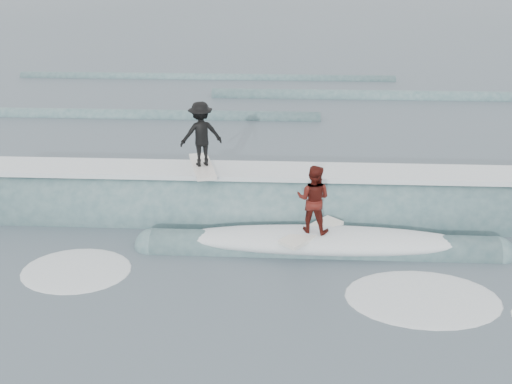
{
  "coord_description": "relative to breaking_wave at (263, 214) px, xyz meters",
  "views": [
    {
      "loc": [
        0.72,
        -11.02,
        7.47
      ],
      "look_at": [
        0.0,
        3.3,
        1.1
      ],
      "focal_mm": 40.0,
      "sensor_mm": 36.0,
      "label": 1
    }
  ],
  "objects": [
    {
      "name": "surfer_red",
      "position": [
        1.34,
        -2.0,
        1.35
      ],
      "size": [
        1.74,
        1.86,
        1.9
      ],
      "color": "silver",
      "rests_on": "ground"
    },
    {
      "name": "surfer_black",
      "position": [
        -1.78,
        0.2,
        2.32
      ],
      "size": [
        1.37,
        2.07,
        1.97
      ],
      "color": "silver",
      "rests_on": "ground"
    },
    {
      "name": "far_swells",
      "position": [
        -0.51,
        13.55,
        -0.04
      ],
      "size": [
        38.59,
        8.65,
        0.8
      ],
      "color": "#395A61",
      "rests_on": "ground"
    },
    {
      "name": "ground",
      "position": [
        -0.17,
        -4.1,
        -0.04
      ],
      "size": [
        160.0,
        160.0,
        0.0
      ],
      "primitive_type": "plane",
      "color": "#384751",
      "rests_on": "ground"
    },
    {
      "name": "breaking_wave",
      "position": [
        0.0,
        0.0,
        0.0
      ],
      "size": [
        21.73,
        4.1,
        2.64
      ],
      "color": "#395A61",
      "rests_on": "ground"
    },
    {
      "name": "whitewater",
      "position": [
        0.03,
        -3.99,
        -0.04
      ],
      "size": [
        18.3,
        3.16,
        0.1
      ],
      "color": "white",
      "rests_on": "ground"
    }
  ]
}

